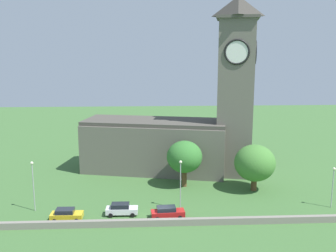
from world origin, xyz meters
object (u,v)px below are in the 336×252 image
object	(u,v)px
car_yellow	(66,214)
tree_riverside_east	(184,157)
car_white	(122,209)
streetlamp_west_mid	(180,177)
streetlamp_central	(333,180)
streetlamp_west_end	(33,178)
tree_by_tower	(255,163)
church	(180,127)
car_red	(167,212)

from	to	relation	value
car_yellow	tree_riverside_east	size ratio (longest dim) A/B	0.55
car_white	streetlamp_west_mid	xyz separation A→B (m)	(8.60, 1.75, 4.07)
car_yellow	car_white	world-z (taller)	car_white
car_white	streetlamp_central	xyz separation A→B (m)	(31.35, 1.14, 3.37)
car_white	streetlamp_west_end	xyz separation A→B (m)	(-12.89, 2.15, 4.09)
streetlamp_west_end	car_yellow	bearing A→B (deg)	-33.41
streetlamp_central	tree_riverside_east	xyz separation A→B (m)	(-21.26, 10.33, 1.05)
car_yellow	car_white	xyz separation A→B (m)	(7.55, 1.37, 0.04)
tree_by_tower	streetlamp_west_mid	bearing A→B (deg)	-151.35
car_white	tree_by_tower	distance (m)	23.75
car_yellow	streetlamp_central	size ratio (longest dim) A/B	0.70
streetlamp_west_mid	tree_by_tower	bearing A→B (deg)	28.65
car_yellow	streetlamp_central	distance (m)	39.13
church	car_yellow	size ratio (longest dim) A/B	7.65
streetlamp_west_mid	streetlamp_west_end	bearing A→B (deg)	178.92
car_white	streetlamp_west_end	bearing A→B (deg)	170.52
car_red	streetlamp_central	world-z (taller)	streetlamp_central
car_yellow	car_white	distance (m)	7.67
car_red	streetlamp_west_end	xyz separation A→B (m)	(-19.41, 3.49, 4.12)
streetlamp_west_end	tree_riverside_east	size ratio (longest dim) A/B	0.93
car_white	streetlamp_central	distance (m)	31.56
car_red	streetlamp_central	distance (m)	25.18
car_red	streetlamp_west_end	distance (m)	20.15
streetlamp_central	streetlamp_west_mid	bearing A→B (deg)	178.47
car_red	streetlamp_west_mid	size ratio (longest dim) A/B	0.65
church	tree_by_tower	distance (m)	16.67
streetlamp_west_mid	tree_by_tower	size ratio (longest dim) A/B	0.95
streetlamp_west_mid	tree_riverside_east	size ratio (longest dim) A/B	0.92
streetlamp_west_end	tree_by_tower	distance (m)	35.21
tree_riverside_east	tree_by_tower	xyz separation A→B (m)	(11.58, -2.59, -0.51)
church	car_red	distance (m)	23.20
car_white	car_red	xyz separation A→B (m)	(6.53, -1.34, -0.02)
car_white	streetlamp_west_end	distance (m)	13.69
car_yellow	car_white	bearing A→B (deg)	10.30
streetlamp_west_mid	tree_riverside_east	distance (m)	9.85
streetlamp_west_end	streetlamp_central	size ratio (longest dim) A/B	1.20
streetlamp_central	church	bearing A→B (deg)	138.24
streetlamp_central	tree_by_tower	bearing A→B (deg)	141.34
streetlamp_west_end	tree_by_tower	bearing A→B (deg)	11.03
church	car_red	xyz separation A→B (m)	(-3.54, -21.48, -8.01)
streetlamp_west_mid	streetlamp_central	xyz separation A→B (m)	(22.75, -0.61, -0.69)
car_white	church	bearing A→B (deg)	63.44
car_yellow	streetlamp_west_end	world-z (taller)	streetlamp_west_end
car_white	car_red	size ratio (longest dim) A/B	0.94
tree_riverside_east	car_red	bearing A→B (deg)	-105.57
streetlamp_west_mid	car_white	bearing A→B (deg)	-168.53
church	streetlamp_west_end	bearing A→B (deg)	-141.91
car_white	tree_by_tower	size ratio (longest dim) A/B	0.58
streetlamp_west_mid	streetlamp_central	size ratio (longest dim) A/B	1.19
tree_riverside_east	streetlamp_central	bearing A→B (deg)	-25.93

